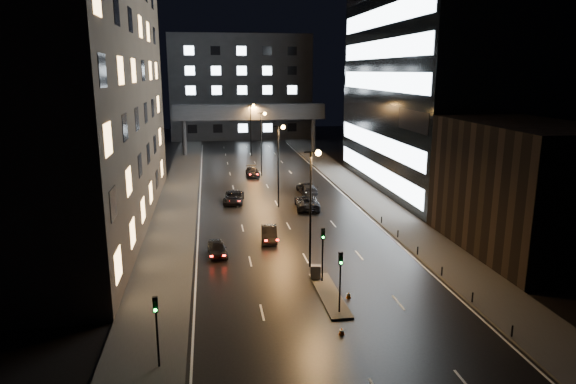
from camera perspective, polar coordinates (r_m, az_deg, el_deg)
name	(u,v)px	position (r m, az deg, el deg)	size (l,w,h in m)	color
ground	(267,186)	(75.16, -2.31, 0.65)	(160.00, 160.00, 0.00)	black
sidewalk_left	(179,197)	(69.94, -12.06, -0.54)	(5.00, 110.00, 0.15)	#383533
sidewalk_right	(360,190)	(72.84, 7.97, 0.18)	(5.00, 110.00, 0.15)	#383533
building_left	(62,35)	(58.71, -23.78, 15.68)	(15.00, 48.00, 40.00)	#2D2319
building_right_low	(523,188)	(51.59, 24.63, 0.37)	(10.00, 18.00, 12.00)	black
building_right_glass	(452,25)	(76.71, 17.71, 17.23)	(20.00, 36.00, 45.00)	black
building_far	(240,87)	(131.18, -5.33, 11.54)	(34.00, 14.00, 25.00)	#333335
skybridge	(250,113)	(103.51, -4.28, 8.79)	(30.00, 3.00, 10.00)	#333335
median_island	(329,295)	(39.47, 4.61, -11.29)	(1.60, 8.00, 0.15)	#383533
traffic_signal_near	(323,246)	(40.60, 3.88, -5.97)	(0.28, 0.34, 4.40)	black
traffic_signal_far	(340,272)	(35.60, 5.83, -8.85)	(0.28, 0.34, 4.40)	black
traffic_signal_corner	(156,321)	(30.25, -14.42, -13.73)	(0.28, 0.34, 4.40)	black
bollard_row	(429,261)	(46.34, 15.40, -7.42)	(0.12, 25.12, 0.90)	black
streetlight_near	(313,193)	(42.90, 2.74, -0.15)	(1.45, 0.50, 10.15)	black
streetlight_mid_a	(280,155)	(62.25, -0.94, 4.10)	(1.45, 0.50, 10.15)	black
streetlight_mid_b	(262,135)	(81.91, -2.88, 6.31)	(1.45, 0.50, 10.15)	black
streetlight_far	(251,123)	(101.70, -4.08, 7.67)	(1.45, 0.50, 10.15)	black
car_away_a	(217,248)	(47.56, -7.86, -6.22)	(1.59, 3.96, 1.35)	black
car_away_b	(269,234)	(51.15, -2.11, -4.64)	(1.51, 4.34, 1.43)	black
car_away_c	(234,197)	(65.88, -6.05, -0.59)	(2.40, 5.20, 1.45)	black
car_away_d	(253,172)	(82.28, -3.96, 2.24)	(1.96, 4.83, 1.40)	black
car_toward_a	(307,202)	(62.85, 2.12, -1.11)	(2.73, 5.93, 1.65)	black
car_toward_b	(307,188)	(70.51, 2.11, 0.44)	(2.16, 5.30, 1.54)	black
utility_cabinet	(316,272)	(41.95, 3.09, -8.82)	(0.80, 0.56, 1.07)	#4F5052
cone_a	(342,331)	(34.22, 5.97, -15.11)	(0.40, 0.40, 0.47)	#D5530B
cone_b	(349,295)	(39.19, 6.74, -11.28)	(0.37, 0.37, 0.46)	orange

